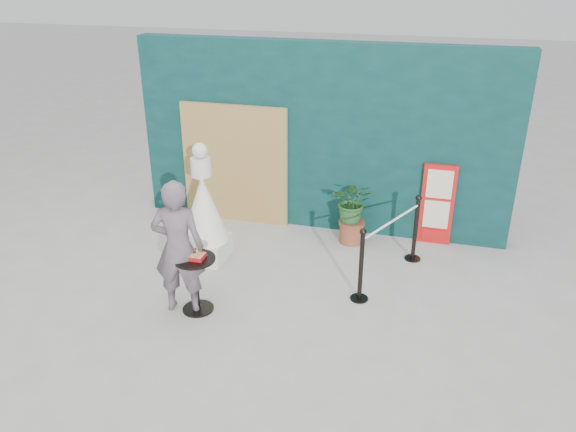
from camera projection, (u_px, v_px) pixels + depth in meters
The scene contains 10 objects.
ground at pixel (261, 331), 6.78m from camera, with size 60.00×60.00×0.00m, color #ADAAA5.
back_wall at pixel (321, 138), 8.92m from camera, with size 6.00×0.30×3.00m, color #0A2D2C.
bamboo_fence at pixel (235, 165), 9.28m from camera, with size 1.80×0.08×2.00m, color tan.
woman at pixel (178, 248), 6.86m from camera, with size 0.64×0.42×1.76m, color #6A5B62.
menu_board at pixel (437, 205), 8.64m from camera, with size 0.50×0.07×1.30m.
statue at pixel (204, 214), 8.13m from camera, with size 0.70×0.70×1.80m.
cafe_table at pixel (196, 276), 6.99m from camera, with size 0.52×0.52×0.75m.
food_basket at pixel (194, 255), 6.88m from camera, with size 0.26×0.19×0.11m.
planter at pixel (353, 207), 8.67m from camera, with size 0.61×0.53×1.04m.
stanchion_barrier at pixel (390, 247), 7.71m from camera, with size 0.84×1.54×1.03m.
Camera 1 is at (1.81, -5.30, 4.09)m, focal length 35.00 mm.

